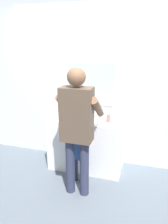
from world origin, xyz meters
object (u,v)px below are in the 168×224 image
at_px(soap_bottle, 63,113).
at_px(toothbrush_cup, 109,118).
at_px(child_toddler, 79,151).
at_px(adult_parent, 77,122).

bearing_deg(soap_bottle, toothbrush_cup, -1.47).
xyz_separation_m(toothbrush_cup, soap_bottle, (-0.73, 0.02, 0.01)).
relative_size(toothbrush_cup, soap_bottle, 1.25).
relative_size(child_toddler, adult_parent, 0.47).
xyz_separation_m(soap_bottle, child_toddler, (0.39, -0.39, -0.42)).
height_order(soap_bottle, child_toddler, soap_bottle).
xyz_separation_m(child_toddler, adult_parent, (0.06, -0.24, 0.53)).
bearing_deg(toothbrush_cup, child_toddler, -132.97).
bearing_deg(toothbrush_cup, adult_parent, -114.96).
bearing_deg(adult_parent, toothbrush_cup, 65.04).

